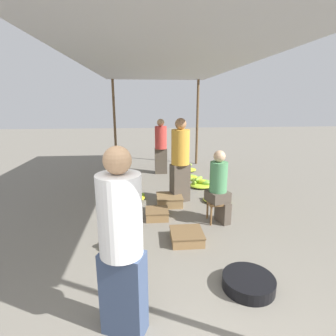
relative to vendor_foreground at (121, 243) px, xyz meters
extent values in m
cylinder|color=brown|center=(-0.74, 6.60, 0.47)|extent=(0.08, 0.08, 2.75)
cylinder|color=brown|center=(1.96, 6.60, 0.47)|extent=(0.08, 0.08, 2.75)
cube|color=#B2B2B7|center=(0.61, 2.98, 1.86)|extent=(3.10, 7.65, 0.04)
cube|color=#384766|center=(0.00, 0.00, -0.50)|extent=(0.44, 0.34, 0.81)
cylinder|color=white|center=(0.00, 0.00, 0.26)|extent=(0.48, 0.48, 0.71)
sphere|color=tan|center=(0.00, 0.00, 0.73)|extent=(0.23, 0.23, 0.23)
cube|color=brown|center=(1.46, 2.17, -0.54)|extent=(0.34, 0.34, 0.04)
cylinder|color=brown|center=(1.32, 2.03, -0.73)|extent=(0.04, 0.04, 0.35)
cylinder|color=brown|center=(1.60, 2.03, -0.73)|extent=(0.04, 0.04, 0.35)
cylinder|color=brown|center=(1.32, 2.31, -0.73)|extent=(0.04, 0.04, 0.35)
cylinder|color=brown|center=(1.60, 2.31, -0.73)|extent=(0.04, 0.04, 0.35)
cube|color=#4C4238|center=(1.55, 2.13, -0.71)|extent=(0.24, 0.34, 0.39)
cube|color=#4C4238|center=(1.46, 2.17, -0.43)|extent=(0.44, 0.44, 0.18)
cylinder|color=#4C8C59|center=(1.46, 2.17, -0.08)|extent=(0.38, 0.38, 0.52)
sphere|color=tan|center=(1.46, 2.17, 0.28)|extent=(0.20, 0.20, 0.20)
cylinder|color=black|center=(1.36, 0.45, -0.84)|extent=(0.59, 0.59, 0.14)
ellipsoid|color=#86BA34|center=(-0.31, 1.44, -0.83)|extent=(0.18, 0.28, 0.12)
ellipsoid|color=#A0C42F|center=(-0.14, 1.50, -0.85)|extent=(0.28, 0.35, 0.12)
ellipsoid|color=yellow|center=(-0.23, 1.39, -0.83)|extent=(0.30, 0.34, 0.13)
ellipsoid|color=#ACC92D|center=(-0.29, 1.44, -0.77)|extent=(0.30, 0.16, 0.14)
ellipsoid|color=#9AC230|center=(-0.23, 1.52, -0.83)|extent=(0.30, 0.36, 0.10)
ellipsoid|color=#C8D428|center=(-0.27, 1.38, -0.84)|extent=(0.13, 0.32, 0.11)
ellipsoid|color=#B3CC2C|center=(-0.28, 1.53, -0.80)|extent=(0.35, 0.29, 0.12)
ellipsoid|color=yellow|center=(-0.28, 1.46, -0.86)|extent=(0.40, 0.35, 0.10)
ellipsoid|color=#A3C52F|center=(0.03, 3.51, -0.86)|extent=(0.22, 0.33, 0.09)
ellipsoid|color=#B2CB2C|center=(-0.14, 3.37, -0.83)|extent=(0.30, 0.26, 0.15)
ellipsoid|color=#90BE32|center=(-0.09, 3.39, -0.80)|extent=(0.30, 0.33, 0.10)
ellipsoid|color=yellow|center=(-0.10, 3.52, -0.79)|extent=(0.16, 0.29, 0.15)
ellipsoid|color=#7DB636|center=(0.05, 3.40, -0.82)|extent=(0.34, 0.23, 0.10)
ellipsoid|color=yellow|center=(-0.10, 3.35, -0.86)|extent=(0.58, 0.51, 0.10)
ellipsoid|color=#AAC82E|center=(-0.21, 4.53, -0.71)|extent=(0.14, 0.23, 0.10)
ellipsoid|color=#B4CC2C|center=(-0.18, 4.61, -0.84)|extent=(0.24, 0.26, 0.13)
ellipsoid|color=#ABC92D|center=(-0.23, 4.39, -0.84)|extent=(0.14, 0.23, 0.12)
ellipsoid|color=yellow|center=(-0.16, 4.44, -0.82)|extent=(0.35, 0.21, 0.10)
ellipsoid|color=#9AC231|center=(-0.19, 4.53, -0.86)|extent=(0.53, 0.47, 0.10)
ellipsoid|color=#99C131|center=(1.43, 4.63, -0.84)|extent=(0.28, 0.15, 0.12)
ellipsoid|color=#BACF2B|center=(1.19, 4.71, -0.84)|extent=(0.29, 0.25, 0.12)
ellipsoid|color=yellow|center=(1.24, 4.97, -0.83)|extent=(0.26, 0.33, 0.15)
ellipsoid|color=#97C131|center=(1.15, 4.87, -0.82)|extent=(0.28, 0.36, 0.11)
ellipsoid|color=#B4CC2C|center=(1.38, 4.82, -0.67)|extent=(0.29, 0.35, 0.13)
ellipsoid|color=#CBD528|center=(1.46, 4.64, -0.81)|extent=(0.30, 0.16, 0.09)
ellipsoid|color=#7AB536|center=(1.38, 4.83, -0.86)|extent=(0.57, 0.49, 0.10)
ellipsoid|color=#8DBD33|center=(1.42, 4.14, -0.77)|extent=(0.12, 0.27, 0.14)
ellipsoid|color=#7DB636|center=(1.69, 4.15, -0.79)|extent=(0.36, 0.28, 0.12)
ellipsoid|color=#B3CC2C|center=(1.58, 4.09, -0.76)|extent=(0.34, 0.29, 0.12)
ellipsoid|color=#76B437|center=(1.70, 4.03, -0.78)|extent=(0.27, 0.20, 0.11)
ellipsoid|color=#83B935|center=(1.54, 4.13, -0.70)|extent=(0.28, 0.30, 0.10)
ellipsoid|color=#A7C72E|center=(1.59, 4.08, -0.86)|extent=(0.57, 0.50, 0.10)
ellipsoid|color=yellow|center=(1.75, 3.07, -0.80)|extent=(0.25, 0.35, 0.12)
ellipsoid|color=#C6D429|center=(1.76, 3.07, -0.82)|extent=(0.19, 0.23, 0.12)
ellipsoid|color=yellow|center=(1.74, 3.11, -0.69)|extent=(0.30, 0.31, 0.13)
ellipsoid|color=#CCD628|center=(1.74, 3.11, -0.70)|extent=(0.29, 0.30, 0.13)
ellipsoid|color=#ADCA2D|center=(1.73, 3.11, -0.86)|extent=(0.60, 0.52, 0.10)
ellipsoid|color=#92BF32|center=(1.53, 5.76, -0.73)|extent=(0.29, 0.23, 0.10)
ellipsoid|color=#CBD528|center=(1.48, 5.73, -0.80)|extent=(0.23, 0.35, 0.10)
ellipsoid|color=yellow|center=(1.46, 5.64, -0.71)|extent=(0.27, 0.34, 0.13)
ellipsoid|color=yellow|center=(1.50, 5.60, -0.73)|extent=(0.21, 0.25, 0.14)
ellipsoid|color=#BBCF2B|center=(1.50, 5.62, -0.86)|extent=(0.51, 0.45, 0.10)
cube|color=#9E7A4C|center=(0.70, 3.01, -0.82)|extent=(0.50, 0.50, 0.18)
cube|color=brown|center=(0.70, 3.01, -0.72)|extent=(0.52, 0.52, 0.02)
cube|color=olive|center=(0.82, 1.54, -0.84)|extent=(0.47, 0.47, 0.14)
cube|color=brown|center=(0.82, 1.54, -0.76)|extent=(0.49, 0.49, 0.02)
cube|color=olive|center=(0.41, 2.39, -0.83)|extent=(0.40, 0.40, 0.15)
cube|color=brown|center=(0.41, 2.39, -0.75)|extent=(0.41, 0.41, 0.02)
cube|color=#4C4238|center=(0.94, 3.20, -0.50)|extent=(0.44, 0.35, 0.82)
cylinder|color=gold|center=(0.94, 3.20, 0.26)|extent=(0.49, 0.49, 0.71)
sphere|color=#9E704C|center=(0.94, 3.20, 0.74)|extent=(0.23, 0.23, 0.23)
cube|color=#4C4238|center=(0.67, 5.47, -0.54)|extent=(0.36, 0.20, 0.74)
cylinder|color=#BF3833|center=(0.67, 5.47, 0.16)|extent=(0.34, 0.34, 0.65)
sphere|color=tan|center=(0.67, 5.47, 0.58)|extent=(0.21, 0.21, 0.21)
camera|label=1|loc=(0.22, -2.03, 1.18)|focal=28.00mm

